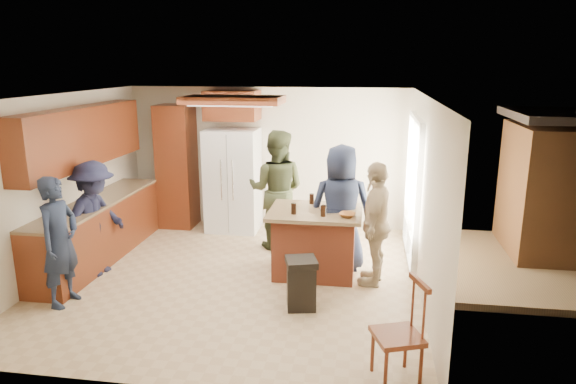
# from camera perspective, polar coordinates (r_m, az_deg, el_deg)

# --- Properties ---
(room_shell) EXTENTS (8.00, 5.20, 5.00)m
(room_shell) POSITION_cam_1_polar(r_m,az_deg,el_deg) (8.73, 25.97, -0.83)
(room_shell) COLOR tan
(room_shell) RESTS_ON ground
(person_front_left) EXTENTS (0.50, 0.64, 1.62)m
(person_front_left) POSITION_cam_1_polar(r_m,az_deg,el_deg) (6.83, -24.04, -5.05)
(person_front_left) COLOR #1C2539
(person_front_left) RESTS_ON ground
(person_behind_left) EXTENTS (0.95, 0.62, 1.91)m
(person_behind_left) POSITION_cam_1_polar(r_m,az_deg,el_deg) (8.14, -1.26, 0.25)
(person_behind_left) COLOR #323921
(person_behind_left) RESTS_ON ground
(person_behind_right) EXTENTS (0.97, 0.70, 1.83)m
(person_behind_right) POSITION_cam_1_polar(r_m,az_deg,el_deg) (7.29, 5.91, -1.83)
(person_behind_right) COLOR #181E31
(person_behind_right) RESTS_ON ground
(person_side_right) EXTENTS (0.65, 1.05, 1.68)m
(person_side_right) POSITION_cam_1_polar(r_m,az_deg,el_deg) (6.91, 9.74, -3.49)
(person_side_right) COLOR tan
(person_side_right) RESTS_ON ground
(person_counter) EXTENTS (0.67, 1.12, 1.62)m
(person_counter) POSITION_cam_1_polar(r_m,az_deg,el_deg) (7.62, -20.67, -2.79)
(person_counter) COLOR #181A31
(person_counter) RESTS_ON ground
(left_cabinetry) EXTENTS (0.64, 3.00, 2.30)m
(left_cabinetry) POSITION_cam_1_polar(r_m,az_deg,el_deg) (8.15, -20.88, -0.67)
(left_cabinetry) COLOR maroon
(left_cabinetry) RESTS_ON ground
(back_wall_units) EXTENTS (1.80, 0.60, 2.45)m
(back_wall_units) POSITION_cam_1_polar(r_m,az_deg,el_deg) (9.29, -10.77, 4.44)
(back_wall_units) COLOR maroon
(back_wall_units) RESTS_ON ground
(refrigerator) EXTENTS (0.90, 0.76, 1.80)m
(refrigerator) POSITION_cam_1_polar(r_m,az_deg,el_deg) (9.08, -6.13, 1.30)
(refrigerator) COLOR white
(refrigerator) RESTS_ON ground
(kitchen_island) EXTENTS (1.28, 1.03, 0.93)m
(kitchen_island) POSITION_cam_1_polar(r_m,az_deg,el_deg) (7.25, 3.02, -5.49)
(kitchen_island) COLOR #AB472C
(kitchen_island) RESTS_ON ground
(island_items) EXTENTS (0.89, 0.74, 0.15)m
(island_items) POSITION_cam_1_polar(r_m,az_deg,el_deg) (7.00, 4.89, -1.98)
(island_items) COLOR silver
(island_items) RESTS_ON kitchen_island
(trash_bin) EXTENTS (0.45, 0.45, 0.63)m
(trash_bin) POSITION_cam_1_polar(r_m,az_deg,el_deg) (6.32, 1.48, -10.07)
(trash_bin) COLOR black
(trash_bin) RESTS_ON ground
(spindle_chair) EXTENTS (0.54, 0.54, 0.99)m
(spindle_chair) POSITION_cam_1_polar(r_m,az_deg,el_deg) (5.05, 12.28, -15.34)
(spindle_chair) COLOR maroon
(spindle_chair) RESTS_ON ground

